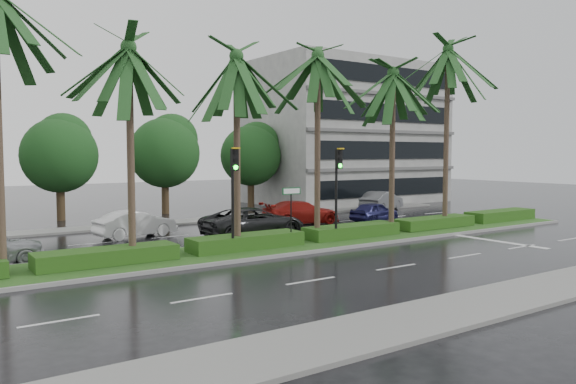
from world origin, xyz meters
TOP-DOWN VIEW (x-y plane):
  - ground at (0.00, 0.00)m, footprint 120.00×120.00m
  - near_sidewalk at (0.00, -10.20)m, footprint 40.00×2.40m
  - far_sidewalk at (0.00, 12.00)m, footprint 40.00×2.00m
  - median at (0.00, 1.00)m, footprint 36.00×4.00m
  - hedge at (0.00, 1.00)m, footprint 35.20×1.40m
  - lane_markings at (3.04, -0.43)m, footprint 34.00×13.06m
  - palm_row at (-1.25, 1.02)m, footprint 26.30×4.20m
  - signal_median_left at (-4.00, 0.30)m, footprint 0.34×0.42m
  - signal_median_right at (1.50, 0.30)m, footprint 0.34×0.42m
  - street_sign at (-1.00, 0.48)m, footprint 0.95×0.09m
  - bg_trees at (1.32, 17.59)m, footprint 32.91×5.30m
  - building at (17.00, 18.00)m, footprint 16.00×10.00m
  - car_white at (-5.50, 7.90)m, footprint 2.05×4.29m
  - car_darkgrey at (-0.50, 4.60)m, footprint 2.56×5.47m
  - car_red at (4.50, 7.40)m, footprint 2.54×5.05m
  - car_blue at (9.00, 5.79)m, footprint 2.12×3.84m
  - car_grey at (13.96, 10.30)m, footprint 2.99×4.68m

SIDE VIEW (x-z plane):
  - ground at x=0.00m, z-range 0.00..0.00m
  - lane_markings at x=3.04m, z-range 0.00..0.01m
  - near_sidewalk at x=0.00m, z-range 0.00..0.12m
  - far_sidewalk at x=0.00m, z-range 0.00..0.12m
  - median at x=0.00m, z-range 0.00..0.16m
  - hedge at x=0.00m, z-range 0.15..0.75m
  - car_blue at x=9.00m, z-range 0.00..1.24m
  - car_white at x=-5.50m, z-range 0.00..1.36m
  - car_red at x=4.50m, z-range 0.00..1.41m
  - car_grey at x=13.96m, z-range 0.00..1.46m
  - car_darkgrey at x=-0.50m, z-range 0.00..1.51m
  - street_sign at x=-1.00m, z-range 0.82..3.42m
  - signal_median_left at x=-4.00m, z-range 0.82..5.18m
  - signal_median_right at x=1.50m, z-range 0.82..5.18m
  - bg_trees at x=1.32m, z-range 0.70..8.35m
  - building at x=17.00m, z-range 0.00..12.00m
  - palm_row at x=-1.25m, z-range 2.87..13.57m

